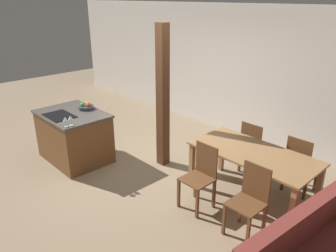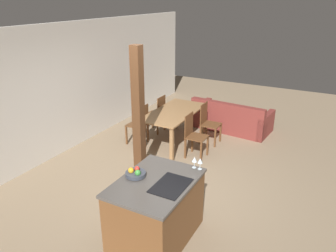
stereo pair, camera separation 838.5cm
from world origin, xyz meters
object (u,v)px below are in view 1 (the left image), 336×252
wine_glass_middle (70,118)px  kitchen_island (74,136)px  dining_chair_near_left (200,175)px  dining_chair_far_right (300,164)px  fruit_bowl (86,106)px  wine_glass_near (65,119)px  dining_table (253,159)px  dining_chair_near_right (249,199)px  timber_post (163,98)px  dining_chair_far_left (254,147)px

wine_glass_middle → kitchen_island: bearing=151.5°
dining_chair_near_left → dining_chair_far_right: same height
fruit_bowl → wine_glass_near: bearing=-50.4°
dining_table → dining_chair_near_right: dining_chair_near_right is taller
dining_chair_near_right → timber_post: 2.29m
wine_glass_middle → dining_table: bearing=33.0°
kitchen_island → dining_chair_near_left: 2.61m
kitchen_island → dining_chair_far_right: (3.35, 1.91, 0.04)m
kitchen_island → wine_glass_middle: size_ratio=7.58×
dining_chair_near_left → dining_chair_near_right: size_ratio=1.00×
wine_glass_near → dining_table: bearing=34.5°
kitchen_island → wine_glass_near: size_ratio=7.58×
wine_glass_middle → dining_chair_far_right: wine_glass_middle is taller
timber_post → fruit_bowl: bearing=-148.9°
wine_glass_near → dining_chair_far_left: (1.98, 2.30, -0.55)m
kitchen_island → dining_chair_far_right: 3.86m
wine_glass_middle → timber_post: 1.53m
fruit_bowl → timber_post: timber_post is taller
kitchen_island → wine_glass_middle: 0.87m
dining_chair_near_left → dining_table: bearing=59.0°
kitchen_island → dining_chair_near_right: size_ratio=1.38×
kitchen_island → dining_chair_near_right: (3.35, 0.57, 0.04)m
kitchen_island → wine_glass_middle: wine_glass_middle is taller
wine_glass_near → timber_post: size_ratio=0.07×
wine_glass_middle → timber_post: timber_post is taller
fruit_bowl → timber_post: size_ratio=0.11×
kitchen_island → timber_post: (1.24, 1.06, 0.77)m
wine_glass_near → dining_chair_near_left: bearing=26.0°
wine_glass_near → fruit_bowl: bearing=129.6°
dining_chair_far_right → fruit_bowl: bearing=25.5°
fruit_bowl → wine_glass_near: wine_glass_near is taller
fruit_bowl → dining_chair_far_left: size_ratio=0.30×
fruit_bowl → dining_chair_near_right: size_ratio=0.30×
dining_table → dining_chair_near_right: 0.80m
wine_glass_middle → dining_chair_near_right: size_ratio=0.18×
fruit_bowl → dining_chair_far_right: bearing=25.5°
kitchen_island → fruit_bowl: fruit_bowl is taller
fruit_bowl → wine_glass_middle: bearing=-46.5°
dining_table → dining_chair_far_right: bearing=59.0°
dining_chair_near_right → dining_chair_far_right: size_ratio=1.00×
timber_post → dining_chair_near_right: bearing=-13.0°
wine_glass_middle → dining_chair_near_right: bearing=17.5°
dining_chair_far_left → dining_chair_far_right: 0.80m
dining_chair_far_right → dining_table: bearing=59.0°
fruit_bowl → dining_chair_far_left: 3.06m
kitchen_island → fruit_bowl: bearing=92.7°
dining_table → dining_chair_far_left: dining_chair_far_left is taller
fruit_bowl → dining_chair_near_right: 3.41m
kitchen_island → dining_chair_near_left: dining_chair_near_left is taller
dining_table → timber_post: bearing=-173.9°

